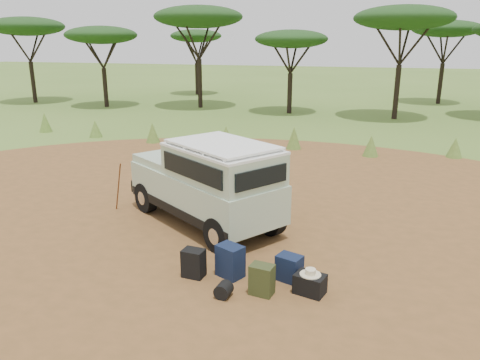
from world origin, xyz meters
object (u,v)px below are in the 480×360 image
(safari_vehicle, at_px, (208,184))
(backpack_navy, at_px, (230,261))
(backpack_olive, at_px, (262,280))
(walking_staff, at_px, (118,187))
(backpack_black, at_px, (194,263))
(duffel_navy, at_px, (289,268))
(hard_case, at_px, (310,284))

(safari_vehicle, bearing_deg, backpack_navy, -26.55)
(backpack_olive, bearing_deg, walking_staff, 155.33)
(backpack_black, bearing_deg, backpack_olive, -5.46)
(backpack_black, height_order, duffel_navy, backpack_black)
(backpack_olive, xyz_separation_m, duffel_navy, (0.36, 0.62, -0.03))
(safari_vehicle, distance_m, backpack_olive, 3.49)
(walking_staff, bearing_deg, safari_vehicle, -63.30)
(backpack_black, relative_size, backpack_navy, 0.87)
(backpack_navy, height_order, duffel_navy, backpack_navy)
(walking_staff, relative_size, hard_case, 2.67)
(backpack_navy, relative_size, backpack_olive, 1.13)
(backpack_black, distance_m, backpack_olive, 1.38)
(safari_vehicle, bearing_deg, hard_case, -7.55)
(safari_vehicle, bearing_deg, duffel_navy, -7.92)
(backpack_black, bearing_deg, duffel_navy, 17.02)
(backpack_olive, bearing_deg, hard_case, 26.65)
(walking_staff, height_order, backpack_black, walking_staff)
(walking_staff, distance_m, hard_case, 5.93)
(hard_case, bearing_deg, walking_staff, 168.07)
(duffel_navy, bearing_deg, safari_vehicle, 156.78)
(backpack_navy, xyz_separation_m, backpack_olive, (0.72, -0.45, -0.03))
(backpack_black, distance_m, backpack_navy, 0.68)
(duffel_navy, distance_m, hard_case, 0.57)
(backpack_black, xyz_separation_m, hard_case, (2.15, 0.01, -0.09))
(backpack_black, relative_size, backpack_olive, 0.98)
(walking_staff, distance_m, backpack_navy, 4.53)
(backpack_navy, height_order, hard_case, backpack_navy)
(safari_vehicle, height_order, backpack_navy, safari_vehicle)
(backpack_navy, height_order, backpack_olive, backpack_navy)
(backpack_olive, distance_m, duffel_navy, 0.71)
(backpack_navy, distance_m, backpack_olive, 0.85)
(walking_staff, bearing_deg, backpack_black, -99.88)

